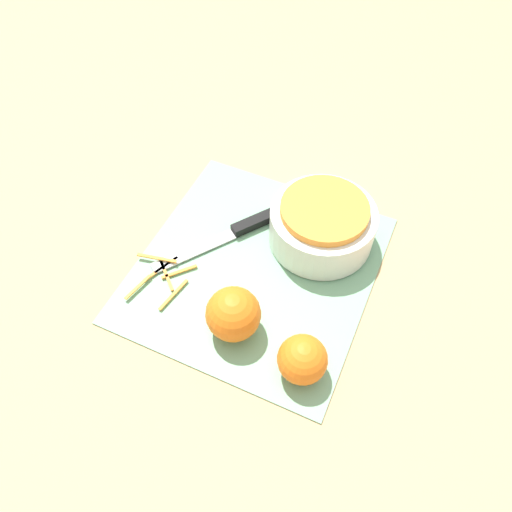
{
  "coord_description": "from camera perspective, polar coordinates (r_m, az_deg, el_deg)",
  "views": [
    {
      "loc": [
        0.44,
        0.2,
        0.69
      ],
      "look_at": [
        0.0,
        0.0,
        0.04
      ],
      "focal_mm": 35.0,
      "sensor_mm": 36.0,
      "label": 1
    }
  ],
  "objects": [
    {
      "name": "bowl_speckled",
      "position": [
        0.85,
        7.6,
        3.68
      ],
      "size": [
        0.18,
        0.18,
        0.08
      ],
      "color": "silver",
      "rests_on": "cutting_board"
    },
    {
      "name": "knife",
      "position": [
        0.88,
        -1.88,
        3.07
      ],
      "size": [
        0.21,
        0.16,
        0.02
      ],
      "rotation": [
        0.0,
        0.0,
        -0.63
      ],
      "color": "black",
      "rests_on": "cutting_board"
    },
    {
      "name": "ground_plane",
      "position": [
        0.84,
        -0.0,
        -1.45
      ],
      "size": [
        4.0,
        4.0,
        0.0
      ],
      "primitive_type": "plane",
      "color": "tan"
    },
    {
      "name": "orange_right",
      "position": [
        0.72,
        5.32,
        -11.69
      ],
      "size": [
        0.07,
        0.07,
        0.07
      ],
      "color": "orange",
      "rests_on": "cutting_board"
    },
    {
      "name": "orange_left",
      "position": [
        0.74,
        -2.61,
        -6.65
      ],
      "size": [
        0.08,
        0.08,
        0.08
      ],
      "color": "orange",
      "rests_on": "cutting_board"
    },
    {
      "name": "peel_pile",
      "position": [
        0.84,
        -10.59,
        -2.19
      ],
      "size": [
        0.11,
        0.1,
        0.01
      ],
      "color": "orange",
      "rests_on": "cutting_board"
    },
    {
      "name": "cutting_board",
      "position": [
        0.84,
        -0.0,
        -1.33
      ],
      "size": [
        0.4,
        0.38,
        0.01
      ],
      "color": "#75AD84",
      "rests_on": "ground_plane"
    }
  ]
}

